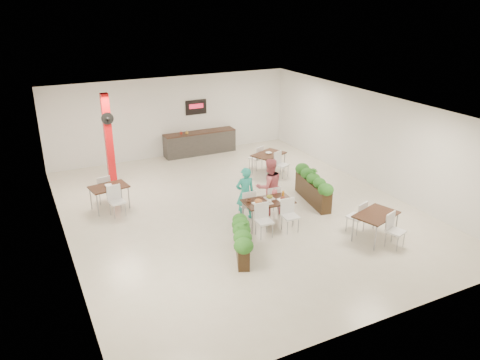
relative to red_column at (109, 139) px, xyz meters
name	(u,v)px	position (x,y,z in m)	size (l,w,h in m)	color
ground	(238,210)	(3.00, -3.79, -1.64)	(12.00, 12.00, 0.00)	beige
room_shell	(238,148)	(3.00, -3.79, 0.36)	(10.10, 12.10, 3.22)	white
red_column	(109,139)	(0.00, 0.00, 0.00)	(0.40, 0.41, 3.20)	red
service_counter	(200,142)	(4.00, 1.86, -1.15)	(3.00, 0.64, 2.20)	#302D2A
main_table	(268,205)	(3.31, -5.05, -1.01)	(1.45, 1.70, 0.92)	black
diner_man	(245,193)	(2.92, -4.39, -0.84)	(0.58, 0.38, 1.60)	teal
diner_woman	(269,187)	(3.72, -4.39, -0.77)	(0.85, 0.66, 1.74)	#DC616D
planter_left	(242,237)	(1.91, -6.19, -1.15)	(0.93, 1.68, 0.93)	black
planter_right	(313,187)	(5.40, -4.27, -1.13)	(0.69, 2.11, 1.12)	black
side_table_a	(109,190)	(-0.50, -1.96, -1.02)	(1.20, 1.67, 0.92)	black
side_table_b	(269,157)	(5.42, -1.39, -1.01)	(1.41, 1.65, 0.92)	black
side_table_c	(376,218)	(5.48, -7.06, -1.02)	(1.38, 1.67, 0.92)	black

